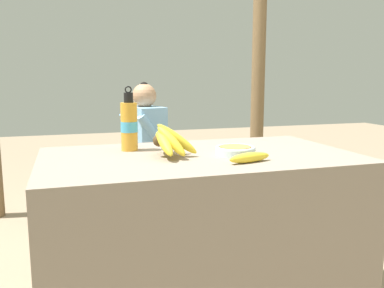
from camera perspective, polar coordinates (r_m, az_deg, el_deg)
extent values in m
cube|color=gray|center=(1.93, 1.02, -11.65)|extent=(1.39, 0.80, 0.70)
sphere|color=#4C381E|center=(1.76, -4.66, 0.49)|extent=(0.05, 0.05, 0.05)
ellipsoid|color=yellow|center=(1.70, -3.89, 0.09)|extent=(0.07, 0.18, 0.12)
ellipsoid|color=yellow|center=(1.72, -2.92, 0.42)|extent=(0.14, 0.16, 0.15)
ellipsoid|color=yellow|center=(1.76, -2.11, 0.72)|extent=(0.20, 0.10, 0.16)
ellipsoid|color=yellow|center=(1.80, -2.79, 0.46)|extent=(0.18, 0.08, 0.11)
ellipsoid|color=yellow|center=(1.83, -3.65, 0.53)|extent=(0.15, 0.17, 0.10)
ellipsoid|color=yellow|center=(1.83, -4.39, 0.76)|extent=(0.10, 0.19, 0.11)
cylinder|color=silver|center=(1.82, 6.10, -1.07)|extent=(0.18, 0.18, 0.03)
torus|color=silver|center=(1.82, 6.11, -0.59)|extent=(0.18, 0.18, 0.02)
cylinder|color=#BC8942|center=(1.82, 6.11, -0.47)|extent=(0.14, 0.14, 0.01)
cylinder|color=gold|center=(1.93, -8.81, 2.41)|extent=(0.08, 0.08, 0.23)
cylinder|color=#47A8D1|center=(1.93, -8.81, 2.41)|extent=(0.08, 0.08, 0.05)
cylinder|color=black|center=(1.92, -8.91, 6.45)|extent=(0.04, 0.04, 0.05)
torus|color=black|center=(1.92, -8.94, 7.55)|extent=(0.03, 0.01, 0.03)
ellipsoid|color=yellow|center=(1.67, 8.10, -1.89)|extent=(0.21, 0.09, 0.04)
cube|color=brown|center=(3.06, -6.73, -3.43)|extent=(1.31, 0.32, 0.04)
cube|color=brown|center=(2.95, -17.03, -8.13)|extent=(0.06, 0.06, 0.35)
cube|color=brown|center=(3.14, 3.84, -6.63)|extent=(0.06, 0.06, 0.35)
cube|color=brown|center=(3.18, -17.06, -6.86)|extent=(0.06, 0.06, 0.35)
cube|color=brown|center=(3.36, 2.37, -5.56)|extent=(0.06, 0.06, 0.35)
cylinder|color=#473828|center=(2.90, -10.29, -7.80)|extent=(0.09, 0.09, 0.38)
cylinder|color=#473828|center=(2.89, -8.18, -3.69)|extent=(0.31, 0.16, 0.09)
cylinder|color=#473828|center=(3.07, -11.56, -6.88)|extent=(0.09, 0.09, 0.38)
cylinder|color=#473828|center=(3.06, -9.57, -3.00)|extent=(0.31, 0.16, 0.09)
cube|color=#84B7E0|center=(2.99, -6.61, 0.96)|extent=(0.28, 0.38, 0.45)
cylinder|color=#84B7E0|center=(2.82, -5.81, 1.82)|extent=(0.21, 0.11, 0.25)
cylinder|color=#84B7E0|center=(3.11, -8.38, 2.48)|extent=(0.21, 0.11, 0.25)
sphere|color=tan|center=(2.96, -6.72, 6.76)|extent=(0.17, 0.17, 0.17)
sphere|color=black|center=(2.96, -6.74, 8.02)|extent=(0.07, 0.07, 0.07)
sphere|color=#4C381E|center=(3.00, -13.57, -2.22)|extent=(0.05, 0.05, 0.05)
ellipsoid|color=olive|center=(2.93, -13.31, -2.51)|extent=(0.06, 0.20, 0.12)
ellipsoid|color=olive|center=(2.96, -12.43, -2.38)|extent=(0.18, 0.16, 0.11)
ellipsoid|color=olive|center=(3.01, -12.46, -2.31)|extent=(0.15, 0.03, 0.10)
ellipsoid|color=olive|center=(3.04, -12.60, -2.09)|extent=(0.17, 0.13, 0.11)
ellipsoid|color=olive|center=(3.07, -13.63, -1.84)|extent=(0.04, 0.17, 0.15)
cylinder|color=brown|center=(3.63, 9.38, 13.37)|extent=(0.12, 0.12, 2.60)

